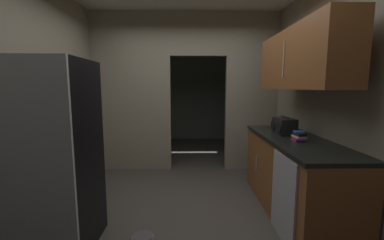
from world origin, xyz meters
TOP-DOWN VIEW (x-y plane):
  - ground at (0.00, 0.00)m, footprint 20.00×20.00m
  - kitchen_partition at (-0.06, 1.66)m, footprint 3.24×0.12m
  - adjoining_room_shell at (0.00, 3.49)m, footprint 3.24×2.72m
  - kitchen_flank_left at (-1.67, -0.42)m, footprint 0.10×4.16m
  - kitchen_flank_right at (1.67, -0.42)m, footprint 0.10×4.16m
  - refrigerator at (-1.22, -0.57)m, footprint 0.79×0.72m
  - lower_cabinet_run at (1.29, 0.05)m, footprint 0.66×1.92m
  - dishwasher at (0.97, -0.49)m, footprint 0.02×0.56m
  - upper_cabinet_counterside at (1.29, 0.05)m, footprint 0.36×1.72m
  - boombox at (1.26, 0.31)m, footprint 0.21×0.35m
  - book_stack at (1.27, -0.08)m, footprint 0.13×0.16m

SIDE VIEW (x-z plane):
  - ground at x=0.00m, z-range 0.00..0.00m
  - dishwasher at x=0.97m, z-range 0.00..0.83m
  - lower_cabinet_run at x=1.29m, z-range 0.00..0.90m
  - refrigerator at x=-1.22m, z-range 0.00..1.72m
  - book_stack at x=1.27m, z-range 0.89..1.00m
  - boombox at x=1.26m, z-range 0.88..1.11m
  - adjoining_room_shell at x=0.00m, z-range 0.00..2.75m
  - kitchen_flank_left at x=-1.67m, z-range 0.00..2.75m
  - kitchen_flank_right at x=1.67m, z-range 0.00..2.75m
  - kitchen_partition at x=-0.06m, z-range 0.10..2.86m
  - upper_cabinet_counterside at x=1.29m, z-range 1.46..2.12m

